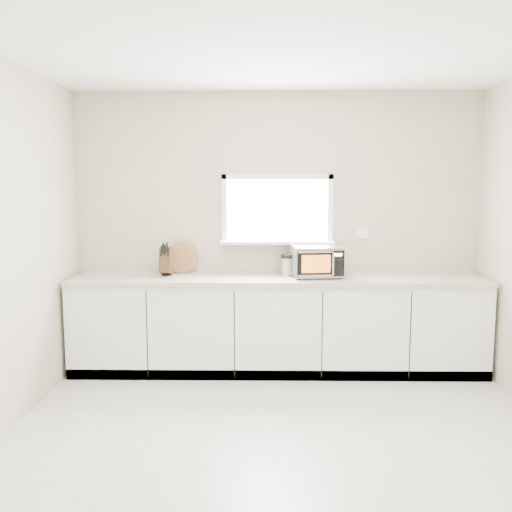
{
  "coord_description": "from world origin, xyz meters",
  "views": [
    {
      "loc": [
        -0.14,
        -3.4,
        1.77
      ],
      "look_at": [
        -0.2,
        1.55,
        1.14
      ],
      "focal_mm": 38.0,
      "sensor_mm": 36.0,
      "label": 1
    }
  ],
  "objects": [
    {
      "name": "cutting_board",
      "position": [
        -0.95,
        1.94,
        1.08
      ],
      "size": [
        0.32,
        0.08,
        0.32
      ],
      "primitive_type": "cylinder",
      "rotation": [
        1.4,
        0.0,
        0.0
      ],
      "color": "#906038",
      "rests_on": "countertop"
    },
    {
      "name": "ground",
      "position": [
        0.0,
        0.0,
        0.0
      ],
      "size": [
        4.0,
        4.0,
        0.0
      ],
      "primitive_type": "plane",
      "color": "beige",
      "rests_on": "ground"
    },
    {
      "name": "coffee_grinder",
      "position": [
        0.09,
        1.8,
        1.02
      ],
      "size": [
        0.14,
        0.14,
        0.21
      ],
      "rotation": [
        0.0,
        0.0,
        0.18
      ],
      "color": "#ABADB2",
      "rests_on": "countertop"
    },
    {
      "name": "countertop",
      "position": [
        0.0,
        1.69,
        0.9
      ],
      "size": [
        3.92,
        0.64,
        0.04
      ],
      "primitive_type": "cube",
      "color": "beige",
      "rests_on": "cabinets"
    },
    {
      "name": "back_wall",
      "position": [
        0.0,
        2.0,
        1.36
      ],
      "size": [
        4.0,
        0.17,
        2.7
      ],
      "color": "#B3A78E",
      "rests_on": "ground"
    },
    {
      "name": "knife_block",
      "position": [
        -1.08,
        1.78,
        1.06
      ],
      "size": [
        0.11,
        0.23,
        0.33
      ],
      "rotation": [
        0.0,
        0.0,
        0.01
      ],
      "color": "#473019",
      "rests_on": "countertop"
    },
    {
      "name": "microwave",
      "position": [
        0.37,
        1.71,
        1.08
      ],
      "size": [
        0.5,
        0.41,
        0.3
      ],
      "rotation": [
        0.0,
        0.0,
        0.12
      ],
      "color": "black",
      "rests_on": "countertop"
    },
    {
      "name": "cabinets",
      "position": [
        0.0,
        1.7,
        0.44
      ],
      "size": [
        3.92,
        0.6,
        0.88
      ],
      "primitive_type": "cube",
      "color": "white",
      "rests_on": "ground"
    }
  ]
}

